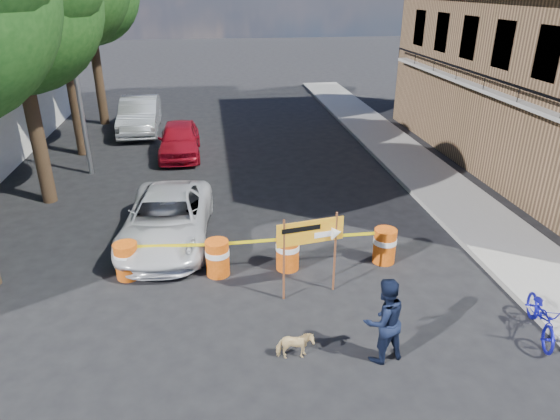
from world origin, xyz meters
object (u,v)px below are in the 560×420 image
object	(u,v)px
barrel_mid_left	(217,257)
barrel_far_right	(385,245)
bicycle	(546,298)
sedan_red	(179,139)
dog	(295,346)
pedestrian	(384,320)
sedan_silver	(140,115)
suv_white	(167,219)
barrel_mid_right	(288,252)
detour_sign	(319,237)
barrel_far_left	(127,260)

from	to	relation	value
barrel_mid_left	barrel_far_right	world-z (taller)	same
bicycle	sedan_red	xyz separation A→B (m)	(-7.60, 12.71, -0.16)
barrel_mid_left	dog	size ratio (longest dim) A/B	1.30
pedestrian	sedan_silver	world-z (taller)	pedestrian
dog	suv_white	xyz separation A→B (m)	(-2.63, 5.13, 0.37)
barrel_mid_right	detour_sign	world-z (taller)	detour_sign
barrel_far_left	dog	xyz separation A→B (m)	(3.48, -3.39, -0.18)
sedan_silver	detour_sign	bearing A→B (deg)	-70.59
barrel_far_right	sedan_silver	world-z (taller)	sedan_silver
sedan_red	sedan_silver	size ratio (longest dim) A/B	0.83
detour_sign	barrel_mid_left	bearing A→B (deg)	143.46
dog	barrel_mid_left	bearing A→B (deg)	23.32
bicycle	sedan_silver	xyz separation A→B (m)	(-9.60, 16.66, -0.05)
dog	sedan_red	world-z (taller)	sedan_red
barrel_far_left	barrel_mid_right	size ratio (longest dim) A/B	1.00
barrel_far_right	pedestrian	distance (m)	3.68
bicycle	sedan_red	bearing A→B (deg)	139.24
barrel_far_left	bicycle	size ratio (longest dim) A/B	0.53
detour_sign	sedan_silver	size ratio (longest dim) A/B	0.40
suv_white	dog	bearing A→B (deg)	-59.02
dog	suv_white	distance (m)	5.78
dog	barrel_mid_right	bearing A→B (deg)	-5.70
barrel_far_right	suv_white	xyz separation A→B (m)	(-5.45, 1.88, 0.19)
barrel_far_right	barrel_mid_right	bearing A→B (deg)	179.82
barrel_far_left	sedan_silver	bearing A→B (deg)	94.97
detour_sign	dog	size ratio (longest dim) A/B	2.82
detour_sign	bicycle	size ratio (longest dim) A/B	1.15
barrel_far_left	detour_sign	world-z (taller)	detour_sign
barrel_mid_left	detour_sign	xyz separation A→B (m)	(2.22, -1.11, 0.97)
sedan_red	pedestrian	bearing A→B (deg)	-72.49
pedestrian	dog	size ratio (longest dim) A/B	2.46
barrel_far_left	detour_sign	size ratio (longest dim) A/B	0.46
suv_white	sedan_silver	distance (m)	11.74
barrel_mid_left	suv_white	distance (m)	2.32
pedestrian	dog	xyz separation A→B (m)	(-1.60, 0.20, -0.56)
barrel_mid_right	detour_sign	size ratio (longest dim) A/B	0.46
pedestrian	sedan_silver	size ratio (longest dim) A/B	0.35
barrel_mid_left	barrel_far_right	bearing A→B (deg)	0.48
detour_sign	pedestrian	xyz separation A→B (m)	(0.72, -2.30, -0.59)
detour_sign	dog	xyz separation A→B (m)	(-0.87, -2.10, -1.15)
detour_sign	bicycle	bearing A→B (deg)	-36.61
pedestrian	sedan_red	world-z (taller)	pedestrian
dog	bicycle	bearing A→B (deg)	-88.91
barrel_far_left	sedan_red	distance (m)	9.40
dog	sedan_red	bearing A→B (deg)	12.29
barrel_far_left	sedan_silver	world-z (taller)	sedan_silver
bicycle	dog	world-z (taller)	bicycle
dog	sedan_red	size ratio (longest dim) A/B	0.17
suv_white	detour_sign	bearing A→B (deg)	-37.01
barrel_mid_left	detour_sign	size ratio (longest dim) A/B	0.46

